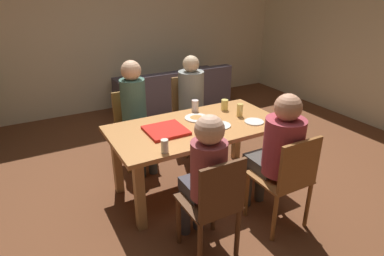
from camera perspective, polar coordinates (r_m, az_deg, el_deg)
name	(u,v)px	position (r m, az deg, el deg)	size (l,w,h in m)	color
ground_plane	(196,187)	(3.72, 0.75, -10.07)	(20.00, 20.00, 0.00)	brown
back_wall	(109,31)	(5.90, -14.03, 15.92)	(6.62, 0.12, 2.66)	beige
side_wall_right	(350,33)	(6.06, 25.51, 14.57)	(0.12, 5.04, 2.66)	beige
dining_table	(197,134)	(3.41, 0.81, -1.10)	(1.76, 0.91, 0.74)	#BF7D43
chair_0	(214,205)	(2.62, 3.73, -13.05)	(0.41, 0.42, 0.93)	brown
person_0	(205,172)	(2.60, 2.20, -7.59)	(0.28, 0.46, 1.22)	#3F3C42
chair_1	(133,125)	(4.10, -10.10, 0.54)	(0.41, 0.44, 0.88)	olive
person_1	(136,107)	(3.88, -9.69, 3.56)	(0.29, 0.53, 1.28)	#364144
chair_2	(188,111)	(4.34, -0.70, 3.01)	(0.38, 0.39, 0.97)	olive
person_2	(193,98)	(4.15, 0.18, 5.16)	(0.32, 0.50, 1.27)	#2D3E4E
chair_3	(287,178)	(3.01, 16.08, -8.20)	(0.45, 0.44, 0.92)	brown
person_3	(278,148)	(3.00, 14.59, -3.36)	(0.34, 0.55, 1.26)	#43403B
pizza_box_0	(166,130)	(3.22, -4.53, -0.41)	(0.38, 0.38, 0.03)	red
plate_0	(197,118)	(3.53, 0.80, 1.82)	(0.25, 0.25, 0.03)	white
plate_1	(220,125)	(3.36, 4.77, 0.47)	(0.23, 0.23, 0.01)	white
plate_2	(254,122)	(3.49, 10.65, 1.08)	(0.20, 0.20, 0.01)	white
drinking_glass_0	(240,110)	(3.60, 8.24, 3.05)	(0.06, 0.06, 0.14)	#E4C160
drinking_glass_1	(165,146)	(2.82, -4.73, -3.12)	(0.06, 0.06, 0.12)	silver
drinking_glass_2	(195,106)	(3.69, 0.52, 3.81)	(0.08, 0.08, 0.13)	silver
drinking_glass_3	(225,105)	(3.77, 5.63, 3.98)	(0.08, 0.08, 0.12)	#E1CD67
couch	(173,94)	(5.84, -3.22, 5.84)	(1.90, 0.85, 0.75)	#514958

